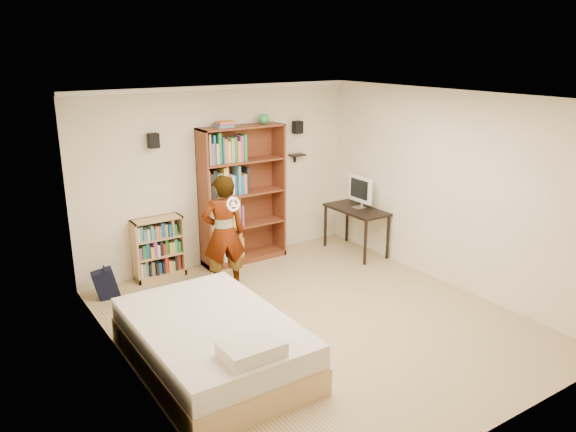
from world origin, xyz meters
The scene contains 14 objects.
ground centered at (0.00, 0.00, 0.00)m, with size 4.50×5.00×0.01m, color tan.
room_shell centered at (0.00, 0.00, 1.76)m, with size 4.52×5.02×2.71m.
crown_molding centered at (0.00, 0.00, 2.67)m, with size 4.50×5.00×0.06m.
speaker_left centered at (-1.05, 2.40, 2.00)m, with size 0.14×0.12×0.20m, color black.
speaker_right centered at (1.35, 2.40, 2.00)m, with size 0.14×0.12×0.20m, color black.
wall_shelf centered at (1.35, 2.41, 1.55)m, with size 0.25×0.16×0.03m, color black.
tall_bookshelf centered at (0.27, 2.31, 1.06)m, with size 1.33×0.39×2.11m, color brown, non-canonical shape.
low_bookshelf centered at (-1.10, 2.36, 0.45)m, with size 0.72×0.27×0.90m, color tan, non-canonical shape.
computer_desk centered at (1.96, 1.60, 0.37)m, with size 0.55×1.09×0.74m, color black, non-canonical shape.
imac centered at (2.01, 1.61, 1.00)m, with size 0.10×0.51×0.51m, color white, non-canonical shape.
daybed centered at (-1.50, -0.19, 0.33)m, with size 1.45×2.23×0.66m, color beige, non-canonical shape.
person centered at (-0.48, 1.50, 0.81)m, with size 0.59×0.39×1.62m, color black.
wii_wheel centered at (-0.48, 1.20, 1.29)m, with size 0.19×0.19×0.03m, color white.
navy_bag centered at (-1.96, 2.08, 0.21)m, with size 0.31×0.20×0.42m, color black, non-canonical shape.
Camera 1 is at (-3.74, -5.00, 3.24)m, focal length 35.00 mm.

